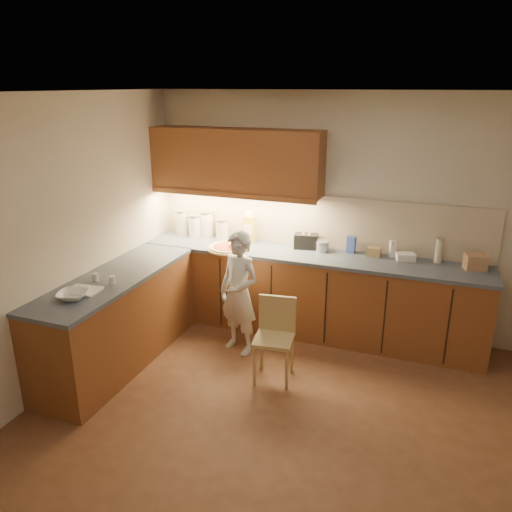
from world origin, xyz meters
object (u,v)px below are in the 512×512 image
Objects in this scene: child at (239,293)px; pizza_on_board at (228,248)px; wooden_chair at (275,332)px; oil_jug at (250,228)px; toaster at (306,241)px.

pizza_on_board is at bearing 143.97° from child.
pizza_on_board is at bearing 127.84° from wooden_chair.
oil_jug is 0.68m from toaster.
child reaches higher than toaster.
child reaches higher than pizza_on_board.
toaster is at bearing -0.70° from oil_jug.
toaster reaches higher than wooden_chair.
child is at bearing 138.92° from wooden_chair.
child is at bearing -55.64° from pizza_on_board.
oil_jug is (0.12, 0.36, 0.14)m from pizza_on_board.
wooden_chair is at bearing -98.37° from toaster.
child is 1.64× the size of wooden_chair.
pizza_on_board is 1.27× the size of oil_jug.
wooden_chair is (0.50, -0.33, -0.19)m from child.
pizza_on_board is 0.58× the size of wooden_chair.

